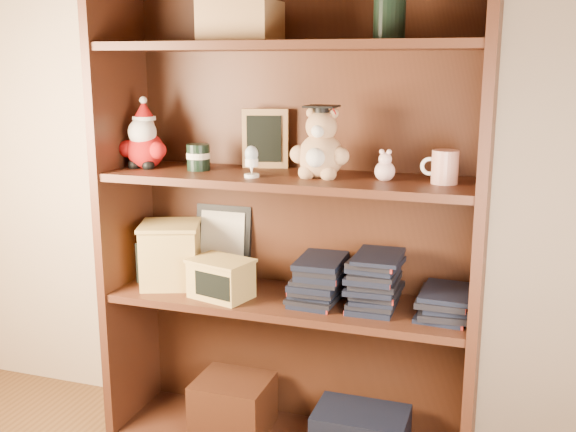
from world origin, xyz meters
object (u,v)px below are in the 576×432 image
object	(u,v)px
grad_teddy_bear	(320,150)
teacher_mug	(444,167)
treats_box	(170,254)
bookcase	(292,225)

from	to	relation	value
grad_teddy_bear	teacher_mug	distance (m)	0.37
grad_teddy_bear	treats_box	distance (m)	0.65
bookcase	grad_teddy_bear	distance (m)	0.28
teacher_mug	grad_teddy_bear	bearing A→B (deg)	-178.95
bookcase	treats_box	world-z (taller)	bookcase
grad_teddy_bear	treats_box	world-z (taller)	grad_teddy_bear
bookcase	grad_teddy_bear	world-z (taller)	bookcase
bookcase	grad_teddy_bear	bearing A→B (deg)	-27.95
bookcase	grad_teddy_bear	xyz separation A→B (m)	(0.11, -0.06, 0.26)
teacher_mug	treats_box	size ratio (longest dim) A/B	0.43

